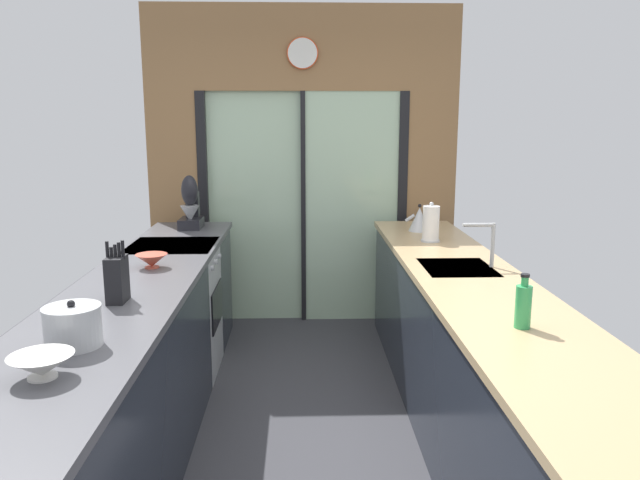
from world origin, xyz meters
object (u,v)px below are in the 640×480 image
(knife_block, at_px, (117,278))
(kettle, at_px, (420,219))
(oven_range, at_px, (175,310))
(stock_pot, at_px, (73,326))
(soap_bottle, at_px, (523,305))
(mixing_bowl_far, at_px, (152,260))
(mixing_bowl_near, at_px, (42,366))
(paper_towel_roll, at_px, (431,224))
(stand_mixer, at_px, (191,208))

(knife_block, height_order, kettle, knife_block)
(oven_range, relative_size, stock_pot, 4.27)
(oven_range, bearing_deg, soap_bottle, -44.32)
(mixing_bowl_far, xyz_separation_m, soap_bottle, (1.78, -1.10, 0.05))
(mixing_bowl_near, bearing_deg, kettle, 56.41)
(kettle, bearing_deg, mixing_bowl_near, -123.59)
(mixing_bowl_far, bearing_deg, kettle, 32.57)
(kettle, relative_size, soap_bottle, 1.09)
(knife_block, bearing_deg, kettle, 45.46)
(mixing_bowl_far, height_order, knife_block, knife_block)
(stock_pot, bearing_deg, paper_towel_roll, 47.94)
(knife_block, bearing_deg, stock_pot, -90.01)
(kettle, distance_m, paper_towel_roll, 0.42)
(stock_pot, relative_size, paper_towel_roll, 0.76)
(kettle, bearing_deg, stock_pot, -126.71)
(stand_mixer, distance_m, paper_towel_roll, 1.88)
(mixing_bowl_near, xyz_separation_m, stock_pot, (0.00, 0.29, 0.04))
(oven_range, height_order, paper_towel_roll, paper_towel_roll)
(stand_mixer, relative_size, soap_bottle, 1.83)
(soap_bottle, bearing_deg, paper_towel_roll, 90.00)
(oven_range, distance_m, stand_mixer, 0.91)
(stand_mixer, bearing_deg, oven_range, -91.60)
(soap_bottle, bearing_deg, mixing_bowl_near, -165.92)
(mixing_bowl_far, bearing_deg, stock_pot, -90.00)
(knife_block, xyz_separation_m, stock_pot, (-0.00, -0.58, -0.04))
(knife_block, relative_size, soap_bottle, 1.29)
(stock_pot, xyz_separation_m, soap_bottle, (1.78, 0.15, 0.02))
(kettle, relative_size, paper_towel_roll, 0.88)
(stock_pot, height_order, paper_towel_roll, paper_towel_roll)
(kettle, bearing_deg, paper_towel_roll, -90.31)
(oven_range, distance_m, soap_bottle, 2.58)
(mixing_bowl_near, height_order, knife_block, knife_block)
(stock_pot, distance_m, paper_towel_roll, 2.66)
(mixing_bowl_near, height_order, stock_pot, stock_pot)
(knife_block, height_order, stand_mixer, stand_mixer)
(stand_mixer, relative_size, stock_pot, 1.95)
(stand_mixer, bearing_deg, mixing_bowl_far, -90.00)
(oven_range, relative_size, mixing_bowl_near, 4.30)
(mixing_bowl_near, xyz_separation_m, knife_block, (0.00, 0.87, 0.07))
(oven_range, xyz_separation_m, kettle, (1.80, 0.48, 0.56))
(mixing_bowl_far, bearing_deg, mixing_bowl_near, -90.00)
(mixing_bowl_near, bearing_deg, stock_pot, 90.00)
(kettle, xyz_separation_m, paper_towel_roll, (-0.00, -0.42, 0.03))
(mixing_bowl_far, relative_size, stand_mixer, 0.44)
(mixing_bowl_near, xyz_separation_m, paper_towel_roll, (1.78, 2.27, 0.08))
(kettle, bearing_deg, oven_range, -165.06)
(mixing_bowl_near, relative_size, soap_bottle, 0.93)
(mixing_bowl_far, distance_m, stand_mixer, 1.33)
(knife_block, bearing_deg, mixing_bowl_far, 90.00)
(mixing_bowl_near, xyz_separation_m, mixing_bowl_far, (0.00, 1.54, 0.00))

